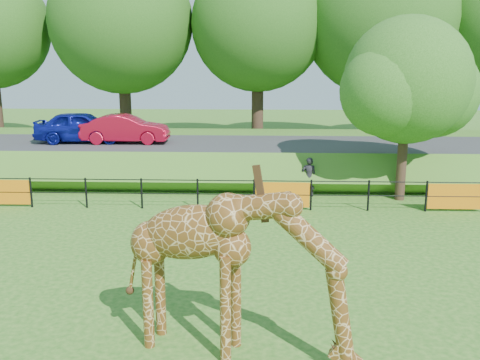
{
  "coord_description": "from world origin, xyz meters",
  "views": [
    {
      "loc": [
        2.22,
        -10.23,
        5.29
      ],
      "look_at": [
        1.66,
        3.99,
        2.0
      ],
      "focal_mm": 40.0,
      "sensor_mm": 36.0,
      "label": 1
    }
  ],
  "objects_px": {
    "visitor": "(309,177)",
    "tree_east": "(410,85)",
    "car_blue": "(82,127)",
    "car_red": "(125,129)",
    "giraffe": "(238,274)"
  },
  "relations": [
    {
      "from": "car_red",
      "to": "tree_east",
      "type": "distance_m",
      "value": 12.54
    },
    {
      "from": "car_blue",
      "to": "car_red",
      "type": "distance_m",
      "value": 2.04
    },
    {
      "from": "visitor",
      "to": "car_red",
      "type": "bearing_deg",
      "value": -20.35
    },
    {
      "from": "giraffe",
      "to": "visitor",
      "type": "distance_m",
      "value": 11.69
    },
    {
      "from": "car_blue",
      "to": "car_red",
      "type": "xyz_separation_m",
      "value": [
        2.03,
        -0.11,
        -0.07
      ]
    },
    {
      "from": "giraffe",
      "to": "tree_east",
      "type": "xyz_separation_m",
      "value": [
        5.76,
        11.09,
        2.71
      ]
    },
    {
      "from": "giraffe",
      "to": "car_blue",
      "type": "xyz_separation_m",
      "value": [
        -7.85,
        15.46,
        0.57
      ]
    },
    {
      "from": "visitor",
      "to": "giraffe",
      "type": "bearing_deg",
      "value": 84.34
    },
    {
      "from": "car_blue",
      "to": "tree_east",
      "type": "relative_size",
      "value": 0.62
    },
    {
      "from": "visitor",
      "to": "tree_east",
      "type": "height_order",
      "value": "tree_east"
    },
    {
      "from": "giraffe",
      "to": "visitor",
      "type": "relative_size",
      "value": 2.87
    },
    {
      "from": "giraffe",
      "to": "visitor",
      "type": "xyz_separation_m",
      "value": [
        2.25,
        11.45,
        -0.8
      ]
    },
    {
      "from": "car_red",
      "to": "tree_east",
      "type": "bearing_deg",
      "value": -111.37
    },
    {
      "from": "car_blue",
      "to": "tree_east",
      "type": "xyz_separation_m",
      "value": [
        13.61,
        -4.37,
        2.14
      ]
    },
    {
      "from": "car_blue",
      "to": "car_red",
      "type": "height_order",
      "value": "car_blue"
    }
  ]
}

